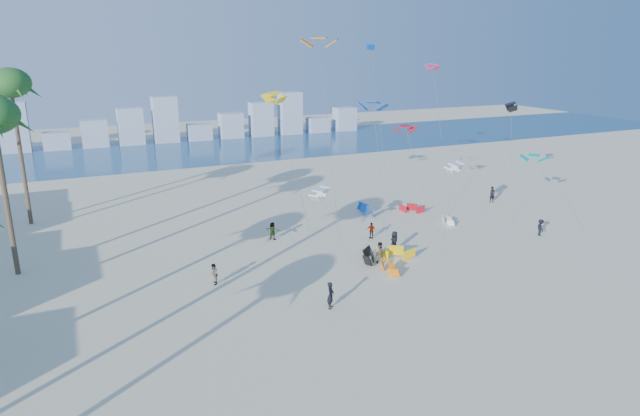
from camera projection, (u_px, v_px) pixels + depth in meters
name	position (u px, v px, depth m)	size (l,w,h in m)	color
ground	(388.00, 362.00, 31.45)	(220.00, 220.00, 0.00)	beige
ocean	(169.00, 151.00, 94.42)	(220.00, 220.00, 0.00)	navy
kitesurfer_near	(331.00, 295.00, 37.68)	(0.70, 0.46, 1.91)	black
kitesurfer_mid	(379.00, 252.00, 45.65)	(0.88, 0.69, 1.81)	gray
kitesurfers_far	(381.00, 233.00, 50.61)	(35.46, 11.98, 1.86)	black
grounded_kites	(390.00, 233.00, 51.72)	(13.94, 17.87, 1.06)	orange
flying_kites	(384.00, 103.00, 53.49)	(27.18, 23.92, 18.62)	white
distant_skyline	(151.00, 126.00, 101.83)	(85.00, 3.00, 8.40)	#9EADBF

